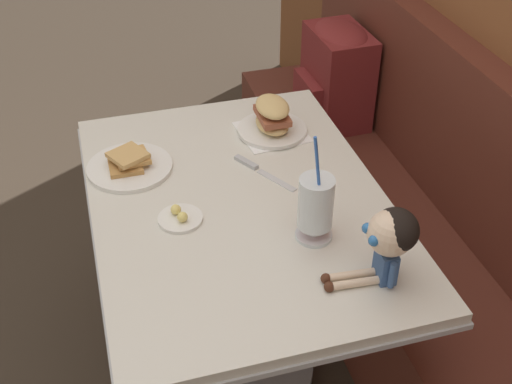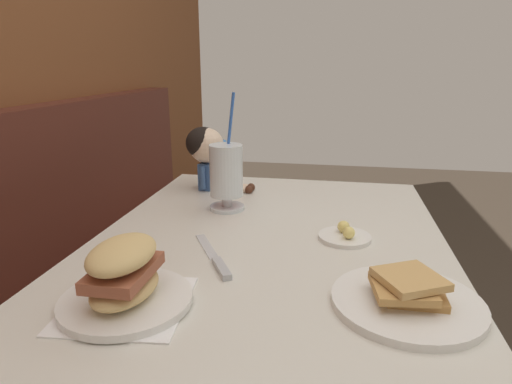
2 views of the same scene
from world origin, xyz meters
name	(u,v)px [view 1 (image 1 of 2)]	position (x,y,z in m)	size (l,w,h in m)	color
ground_plane	(191,383)	(0.00, 0.00, 0.00)	(8.00, 8.00, 0.00)	#382D23
booth_bench	(423,266)	(0.00, 0.81, 0.33)	(2.60, 0.48, 1.00)	#512319
diner_table	(240,253)	(0.00, 0.18, 0.54)	(1.11, 0.81, 0.74)	silver
toast_plate	(129,165)	(-0.23, -0.09, 0.76)	(0.25, 0.25, 0.06)	white
milkshake_glass	(316,206)	(0.20, 0.33, 0.84)	(0.10, 0.10, 0.32)	silver
sandwich_plate	(272,120)	(-0.31, 0.37, 0.79)	(0.22, 0.22, 0.12)	white
butter_saucer	(180,217)	(0.04, 0.01, 0.75)	(0.12, 0.12, 0.04)	white
butter_knife	(254,167)	(-0.14, 0.26, 0.74)	(0.21, 0.13, 0.01)	silver
seated_doll	(390,237)	(0.39, 0.44, 0.87)	(0.12, 0.22, 0.20)	#385689
backpack	(336,73)	(-0.79, 0.78, 0.66)	(0.31, 0.25, 0.41)	maroon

